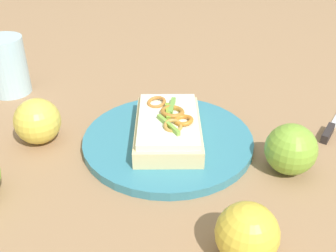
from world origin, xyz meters
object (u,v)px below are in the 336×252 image
sandwich (168,127)px  knife (330,129)px  drinking_glass (7,66)px  plate (168,140)px  apple_0 (247,234)px  apple_2 (291,149)px  apple_1 (37,121)px

sandwich → knife: bearing=-83.1°
drinking_glass → plate: bearing=-32.0°
plate → apple_0: size_ratio=3.79×
apple_2 → drinking_glass: 0.54m
plate → knife: same height
apple_1 → drinking_glass: (-0.10, 0.18, 0.02)m
plate → sandwich: size_ratio=1.59×
knife → apple_1: bearing=125.4°
apple_2 → drinking_glass: size_ratio=0.66×
sandwich → knife: 0.27m
plate → apple_1: apple_1 is taller
sandwich → apple_1: size_ratio=2.30×
sandwich → apple_1: (-0.21, 0.01, 0.00)m
plate → knife: (0.27, 0.03, -0.00)m
knife → plate: bearing=129.8°
apple_1 → apple_2: bearing=-12.8°
drinking_glass → apple_1: bearing=-60.6°
apple_0 → sandwich: bearing=109.6°
plate → sandwich: bearing=39.1°
apple_1 → knife: (0.48, 0.01, -0.03)m
apple_0 → apple_1: size_ratio=0.97×
plate → apple_0: bearing=-70.3°
apple_0 → drinking_glass: (-0.38, 0.42, 0.02)m
plate → apple_1: (-0.21, 0.01, 0.03)m
sandwich → apple_0: 0.24m
drinking_glass → apple_0: bearing=-47.2°
apple_0 → knife: 0.32m
sandwich → plate: bearing=129.9°
sandwich → apple_2: bearing=-111.7°
plate → apple_1: bearing=176.0°
apple_2 → apple_0: bearing=-120.5°
apple_0 → apple_2: apple_2 is taller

